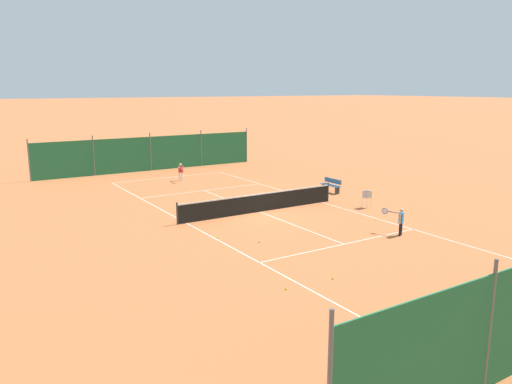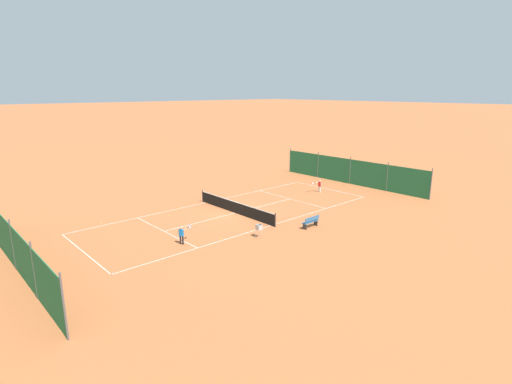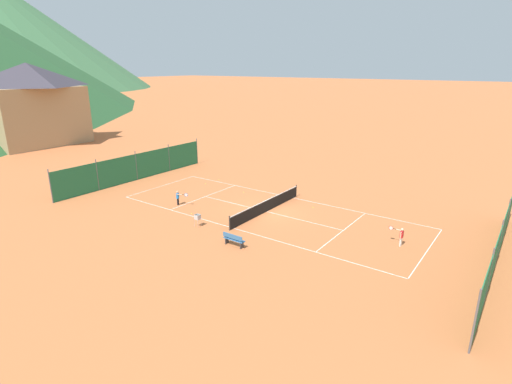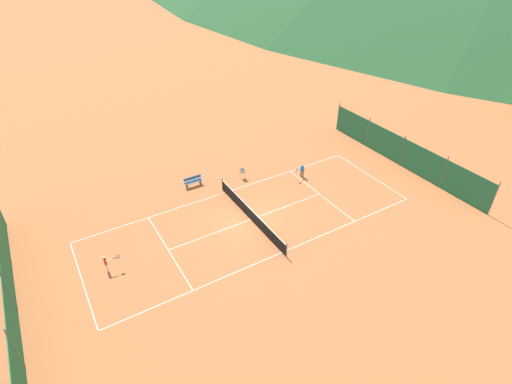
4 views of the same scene
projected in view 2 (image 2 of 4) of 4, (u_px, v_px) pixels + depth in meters
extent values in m
plane|color=#BC6638|center=(235.00, 213.00, 31.99)|extent=(600.00, 600.00, 0.00)
cube|color=white|center=(84.00, 252.00, 24.26)|extent=(8.25, 0.05, 0.01)
cube|color=white|center=(328.00, 189.00, 39.71)|extent=(8.25, 0.05, 0.01)
cube|color=white|center=(271.00, 225.00, 29.04)|extent=(0.05, 23.85, 0.01)
cube|color=white|center=(206.00, 203.00, 34.93)|extent=(0.05, 23.85, 0.01)
cube|color=white|center=(164.00, 231.00, 27.83)|extent=(8.20, 0.05, 0.01)
cube|color=white|center=(290.00, 199.00, 36.14)|extent=(8.20, 0.05, 0.01)
cube|color=white|center=(235.00, 213.00, 31.99)|extent=(0.05, 12.80, 0.01)
cylinder|color=#2D2D2D|center=(275.00, 220.00, 28.58)|extent=(0.08, 0.08, 1.06)
cylinder|color=#2D2D2D|center=(203.00, 196.00, 35.13)|extent=(0.08, 0.08, 1.06)
cube|color=black|center=(235.00, 208.00, 31.87)|extent=(9.10, 0.02, 0.91)
cube|color=white|center=(235.00, 202.00, 31.76)|extent=(9.10, 0.04, 0.06)
cube|color=#236B42|center=(13.00, 247.00, 21.61)|extent=(17.20, 0.04, 2.60)
cylinder|color=#59595E|center=(64.00, 307.00, 15.38)|extent=(0.08, 0.08, 2.90)
cylinder|color=#59595E|center=(34.00, 271.00, 18.48)|extent=(0.08, 0.08, 2.90)
cylinder|color=#59595E|center=(13.00, 245.00, 21.57)|extent=(0.08, 0.08, 2.90)
cube|color=#236B42|center=(350.00, 172.00, 41.72)|extent=(17.20, 0.04, 2.60)
cylinder|color=#59595E|center=(431.00, 184.00, 35.50)|extent=(0.08, 0.08, 2.90)
cylinder|color=#59595E|center=(387.00, 177.00, 38.59)|extent=(0.08, 0.08, 2.90)
cylinder|color=#59595E|center=(350.00, 170.00, 41.68)|extent=(0.08, 0.08, 2.90)
cylinder|color=#59595E|center=(318.00, 165.00, 44.78)|extent=(0.08, 0.08, 2.90)
cylinder|color=#59595E|center=(290.00, 160.00, 47.87)|extent=(0.08, 0.08, 2.90)
cylinder|color=black|center=(180.00, 240.00, 25.48)|extent=(0.10, 0.10, 0.56)
cylinder|color=black|center=(183.00, 240.00, 25.42)|extent=(0.10, 0.10, 0.56)
cube|color=blue|center=(181.00, 233.00, 25.33)|extent=(0.31, 0.26, 0.43)
sphere|color=tan|center=(181.00, 228.00, 25.24)|extent=(0.17, 0.17, 0.17)
cylinder|color=tan|center=(179.00, 232.00, 25.38)|extent=(0.06, 0.06, 0.43)
cylinder|color=tan|center=(185.00, 229.00, 25.42)|extent=(0.25, 0.41, 0.06)
cylinder|color=black|center=(188.00, 228.00, 25.71)|extent=(0.12, 0.19, 0.03)
torus|color=#1E4CB2|center=(190.00, 227.00, 25.92)|extent=(0.15, 0.26, 0.28)
cylinder|color=silver|center=(190.00, 227.00, 25.92)|extent=(0.12, 0.22, 0.25)
cylinder|color=white|center=(320.00, 189.00, 38.42)|extent=(0.10, 0.10, 0.56)
cylinder|color=white|center=(319.00, 189.00, 38.56)|extent=(0.10, 0.10, 0.56)
cube|color=red|center=(320.00, 184.00, 38.36)|extent=(0.28, 0.17, 0.44)
sphere|color=beige|center=(320.00, 181.00, 38.28)|extent=(0.17, 0.17, 0.17)
cylinder|color=beige|center=(321.00, 185.00, 38.23)|extent=(0.06, 0.06, 0.44)
cylinder|color=beige|center=(317.00, 182.00, 38.32)|extent=(0.09, 0.44, 0.06)
cylinder|color=black|center=(315.00, 183.00, 38.13)|extent=(0.04, 0.20, 0.03)
torus|color=red|center=(313.00, 183.00, 37.99)|extent=(0.04, 0.28, 0.28)
cylinder|color=silver|center=(313.00, 183.00, 37.99)|extent=(0.02, 0.25, 0.25)
sphere|color=#CCE033|center=(110.00, 229.00, 28.18)|extent=(0.07, 0.07, 0.07)
sphere|color=#CCE033|center=(178.00, 209.00, 32.93)|extent=(0.07, 0.07, 0.07)
sphere|color=#CCE033|center=(169.00, 216.00, 31.17)|extent=(0.07, 0.07, 0.07)
sphere|color=#CCE033|center=(101.00, 223.00, 29.58)|extent=(0.07, 0.07, 0.07)
sphere|color=#CCE033|center=(220.00, 238.00, 26.42)|extent=(0.07, 0.07, 0.07)
sphere|color=#CCE033|center=(237.00, 200.00, 35.70)|extent=(0.07, 0.07, 0.07)
cylinder|color=#B7B7BC|center=(262.00, 234.00, 26.62)|extent=(0.02, 0.02, 0.55)
cylinder|color=#B7B7BC|center=(259.00, 232.00, 26.86)|extent=(0.02, 0.02, 0.55)
cylinder|color=#B7B7BC|center=(259.00, 235.00, 26.40)|extent=(0.02, 0.02, 0.55)
cylinder|color=#B7B7BC|center=(255.00, 233.00, 26.64)|extent=(0.02, 0.02, 0.55)
cube|color=#B7B7BC|center=(259.00, 229.00, 26.56)|extent=(0.34, 0.34, 0.02)
cube|color=#B7B7BC|center=(261.00, 227.00, 26.63)|extent=(0.34, 0.02, 0.34)
cube|color=#B7B7BC|center=(257.00, 228.00, 26.41)|extent=(0.34, 0.02, 0.34)
cube|color=#B7B7BC|center=(261.00, 228.00, 26.40)|extent=(0.02, 0.34, 0.34)
cube|color=#B7B7BC|center=(257.00, 227.00, 26.64)|extent=(0.02, 0.34, 0.34)
sphere|color=#CCE033|center=(260.00, 229.00, 26.50)|extent=(0.07, 0.07, 0.07)
sphere|color=#CCE033|center=(259.00, 229.00, 26.48)|extent=(0.07, 0.07, 0.07)
sphere|color=#CCE033|center=(260.00, 229.00, 26.58)|extent=(0.07, 0.07, 0.07)
sphere|color=#CCE033|center=(260.00, 228.00, 26.63)|extent=(0.07, 0.07, 0.07)
sphere|color=#CCE033|center=(260.00, 229.00, 26.45)|extent=(0.07, 0.07, 0.07)
sphere|color=#CCE033|center=(259.00, 230.00, 26.40)|extent=(0.07, 0.07, 0.07)
sphere|color=#CCE033|center=(260.00, 228.00, 26.49)|extent=(0.07, 0.07, 0.07)
sphere|color=#CCE033|center=(259.00, 229.00, 26.40)|extent=(0.07, 0.07, 0.07)
sphere|color=#CCE033|center=(260.00, 229.00, 26.43)|extent=(0.07, 0.07, 0.07)
sphere|color=#CCE033|center=(260.00, 227.00, 26.65)|extent=(0.07, 0.07, 0.07)
sphere|color=#CCE033|center=(260.00, 228.00, 26.54)|extent=(0.07, 0.07, 0.07)
sphere|color=#CCE033|center=(259.00, 229.00, 26.45)|extent=(0.07, 0.07, 0.07)
sphere|color=#CCE033|center=(258.00, 227.00, 26.59)|extent=(0.07, 0.07, 0.07)
cube|color=#336699|center=(310.00, 222.00, 28.51)|extent=(0.36, 1.50, 0.05)
cube|color=#336699|center=(312.00, 219.00, 28.33)|extent=(0.04, 1.50, 0.28)
cube|color=#333338|center=(305.00, 226.00, 28.18)|extent=(0.32, 0.06, 0.44)
cube|color=#333338|center=(316.00, 223.00, 28.96)|extent=(0.32, 0.06, 0.44)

